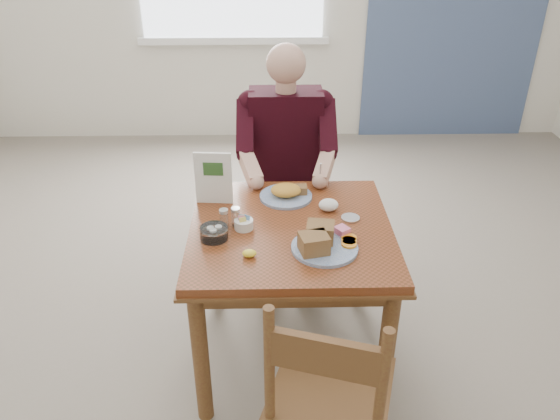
{
  "coord_description": "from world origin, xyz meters",
  "views": [
    {
      "loc": [
        -0.1,
        -2.08,
        2.01
      ],
      "look_at": [
        -0.05,
        0.0,
        0.83
      ],
      "focal_mm": 35.0,
      "sensor_mm": 36.0,
      "label": 1
    }
  ],
  "objects_px": {
    "diner": "(286,151)",
    "table": "(291,247)",
    "chair_far": "(285,196)",
    "chair_near": "(329,397)",
    "near_plate": "(322,241)",
    "far_plate": "(287,193)"
  },
  "relations": [
    {
      "from": "diner",
      "to": "table",
      "type": "bearing_deg",
      "value": -90.0
    },
    {
      "from": "chair_far",
      "to": "diner",
      "type": "xyz_separation_m",
      "value": [
        0.0,
        -0.09,
        0.33
      ]
    },
    {
      "from": "chair_far",
      "to": "chair_near",
      "type": "distance_m",
      "value": 1.53
    },
    {
      "from": "near_plate",
      "to": "far_plate",
      "type": "relative_size",
      "value": 1.15
    },
    {
      "from": "near_plate",
      "to": "far_plate",
      "type": "distance_m",
      "value": 0.47
    },
    {
      "from": "table",
      "to": "far_plate",
      "type": "bearing_deg",
      "value": 91.75
    },
    {
      "from": "chair_far",
      "to": "far_plate",
      "type": "height_order",
      "value": "chair_far"
    },
    {
      "from": "chair_near",
      "to": "far_plate",
      "type": "xyz_separation_m",
      "value": [
        -0.12,
        1.0,
        0.3
      ]
    },
    {
      "from": "near_plate",
      "to": "chair_far",
      "type": "bearing_deg",
      "value": 97.06
    },
    {
      "from": "table",
      "to": "near_plate",
      "type": "xyz_separation_m",
      "value": [
        0.12,
        -0.18,
        0.15
      ]
    },
    {
      "from": "chair_far",
      "to": "chair_near",
      "type": "bearing_deg",
      "value": -85.86
    },
    {
      "from": "table",
      "to": "far_plate",
      "type": "relative_size",
      "value": 3.47
    },
    {
      "from": "table",
      "to": "chair_far",
      "type": "height_order",
      "value": "chair_far"
    },
    {
      "from": "table",
      "to": "chair_far",
      "type": "distance_m",
      "value": 0.81
    },
    {
      "from": "table",
      "to": "diner",
      "type": "distance_m",
      "value": 0.73
    },
    {
      "from": "chair_far",
      "to": "far_plate",
      "type": "relative_size",
      "value": 3.58
    },
    {
      "from": "diner",
      "to": "near_plate",
      "type": "relative_size",
      "value": 4.53
    },
    {
      "from": "table",
      "to": "diner",
      "type": "xyz_separation_m",
      "value": [
        0.0,
        0.71,
        0.17
      ]
    },
    {
      "from": "chair_far",
      "to": "table",
      "type": "bearing_deg",
      "value": -90.0
    },
    {
      "from": "chair_far",
      "to": "chair_near",
      "type": "relative_size",
      "value": 1.0
    },
    {
      "from": "table",
      "to": "chair_near",
      "type": "distance_m",
      "value": 0.75
    },
    {
      "from": "diner",
      "to": "near_plate",
      "type": "distance_m",
      "value": 0.9
    }
  ]
}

